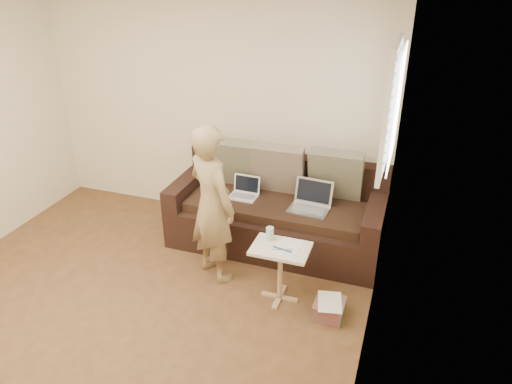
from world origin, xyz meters
The scene contains 16 objects.
floor centered at (0.00, 0.00, 0.00)m, with size 4.50×4.50×0.00m, color #4E361D.
wall_back centered at (0.00, 2.25, 1.30)m, with size 4.00×4.00×0.00m, color beige.
wall_right centered at (2.00, 0.00, 1.30)m, with size 4.50×4.50×0.00m, color beige.
window_blinds centered at (1.95, 1.50, 1.70)m, with size 0.12×0.88×1.08m, color white, non-canonical shape.
sofa centered at (0.90, 1.77, 0.42)m, with size 2.20×0.95×0.85m, color black, non-canonical shape.
pillow_left centered at (0.30, 1.98, 0.79)m, with size 0.55×0.14×0.55m, color #636048, non-canonical shape.
pillow_mid centered at (0.85, 1.97, 0.79)m, with size 0.55×0.14×0.55m, color #726251, non-canonical shape.
pillow_right centered at (1.45, 2.02, 0.79)m, with size 0.55×0.14×0.55m, color #636048, non-canonical shape.
laptop_silver centered at (1.26, 1.67, 0.52)m, with size 0.39×0.28×0.26m, color #B7BABC, non-canonical shape.
laptop_white centered at (0.54, 1.72, 0.52)m, with size 0.29×0.21×0.21m, color white, non-canonical shape.
person centered at (0.49, 1.05, 0.77)m, with size 0.56×0.38×1.54m, color #90854E.
side_table centered at (1.20, 0.89, 0.28)m, with size 0.50×0.35×0.55m, color silver, non-canonical shape.
drinking_glass centered at (1.07, 0.98, 0.61)m, with size 0.07×0.07×0.12m, color silver, non-canonical shape.
scissors centered at (1.23, 0.85, 0.56)m, with size 0.18×0.10×0.02m, color silver, non-canonical shape.
paper_on_table centered at (1.26, 0.91, 0.55)m, with size 0.21×0.30×0.00m, color white, non-canonical shape.
striped_box centered at (1.68, 0.79, 0.08)m, with size 0.26×0.26×0.16m, color red, non-canonical shape.
Camera 1 is at (2.14, -2.48, 2.84)m, focal length 33.72 mm.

